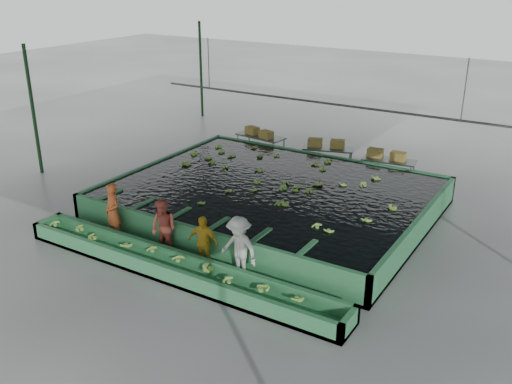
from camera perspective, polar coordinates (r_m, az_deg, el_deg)
The scene contains 21 objects.
ground at distance 18.00m, azimuth -0.83°, elevation -3.46°, with size 80.00×80.00×0.00m, color gray.
shed_roof at distance 16.51m, azimuth -0.93°, elevation 12.45°, with size 20.00×22.00×0.04m, color gray.
shed_posts at distance 17.09m, azimuth -0.88°, elevation 4.15°, with size 20.00×22.00×5.00m, color #17391A, non-canonical shape.
flotation_tank at distance 19.00m, azimuth 1.58°, elevation -0.59°, with size 10.00×8.00×0.90m, color #317845, non-canonical shape.
tank_water at distance 18.85m, azimuth 1.59°, elevation 0.53°, with size 9.70×7.70×0.00m, color black.
sorting_trough at distance 15.31m, azimuth -8.13°, elevation -7.46°, with size 10.00×1.00×0.50m, color #317845, non-canonical shape.
cableway_rail at distance 21.20m, azimuth 6.45°, elevation 8.89°, with size 0.08×0.08×14.00m, color #59605B.
rail_hanger_left at distance 23.53m, azimuth -4.76°, elevation 12.70°, with size 0.04×0.04×2.00m, color #59605B.
rail_hanger_right at distance 19.46m, azimuth 20.16°, elevation 9.58°, with size 0.04×0.04×2.00m, color #59605B.
worker_a at distance 17.39m, azimuth -14.12°, elevation -1.93°, with size 0.64×0.42×1.75m, color #CD5C2B.
worker_b at distance 16.17m, azimuth -9.21°, elevation -3.57°, with size 0.80×0.62×1.65m, color #C35342.
worker_c at distance 15.42m, azimuth -5.32°, elevation -4.99°, with size 0.88×0.37×1.50m, color gold.
worker_d at distance 14.77m, azimuth -1.72°, elevation -5.63°, with size 1.13×0.65×1.75m, color beige.
packing_table_left at distance 24.37m, azimuth 0.47°, elevation 4.59°, with size 2.13×0.85×0.97m, color #59605B, non-canonical shape.
packing_table_mid at distance 23.08m, azimuth 7.20°, elevation 3.34°, with size 1.99×0.80×0.91m, color #59605B, non-canonical shape.
packing_table_right at distance 22.10m, azimuth 13.06°, elevation 2.09°, with size 1.97×0.79×0.89m, color #59605B, non-canonical shape.
box_stack_left at distance 24.17m, azimuth 0.31°, elevation 5.64°, with size 1.42×0.39×0.31m, color olive, non-canonical shape.
box_stack_mid at distance 23.04m, azimuth 7.01°, elevation 4.50°, with size 1.45×0.40×0.31m, color olive, non-canonical shape.
box_stack_right at distance 22.07m, azimuth 12.89°, elevation 3.30°, with size 1.44×0.40×0.31m, color olive, non-canonical shape.
floating_bananas at distance 19.50m, azimuth 2.77°, elevation 1.26°, with size 8.40×5.73×0.11m, color #86BD48, non-canonical shape.
trough_bananas at distance 15.23m, azimuth -8.16°, elevation -6.97°, with size 8.91×0.59×0.12m, color #86BD48, non-canonical shape.
Camera 1 is at (8.75, -13.75, 7.65)m, focal length 40.00 mm.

